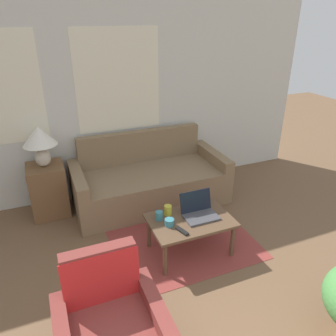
{
  "coord_description": "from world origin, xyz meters",
  "views": [
    {
      "loc": [
        -0.38,
        -0.22,
        2.33
      ],
      "look_at": [
        0.89,
        2.89,
        0.75
      ],
      "focal_mm": 35.0,
      "sensor_mm": 36.0,
      "label": 1
    }
  ],
  "objects_px": {
    "tv_remote": "(182,231)",
    "cup_white": "(169,222)",
    "table_lamp": "(40,140)",
    "couch": "(149,181)",
    "coffee_table": "(190,223)",
    "laptop": "(199,211)",
    "cup_yellow": "(159,216)",
    "cup_navy": "(168,210)"
  },
  "relations": [
    {
      "from": "couch",
      "to": "coffee_table",
      "type": "bearing_deg",
      "value": -88.26
    },
    {
      "from": "cup_white",
      "to": "tv_remote",
      "type": "height_order",
      "value": "cup_white"
    },
    {
      "from": "couch",
      "to": "table_lamp",
      "type": "xyz_separation_m",
      "value": [
        -1.28,
        0.15,
        0.73
      ]
    },
    {
      "from": "cup_yellow",
      "to": "table_lamp",
      "type": "bearing_deg",
      "value": 129.21
    },
    {
      "from": "coffee_table",
      "to": "cup_yellow",
      "type": "relative_size",
      "value": 9.2
    },
    {
      "from": "couch",
      "to": "tv_remote",
      "type": "relative_size",
      "value": 12.8
    },
    {
      "from": "laptop",
      "to": "cup_navy",
      "type": "bearing_deg",
      "value": 154.18
    },
    {
      "from": "cup_yellow",
      "to": "tv_remote",
      "type": "xyz_separation_m",
      "value": [
        0.13,
        -0.29,
        -0.04
      ]
    },
    {
      "from": "laptop",
      "to": "cup_yellow",
      "type": "relative_size",
      "value": 3.77
    },
    {
      "from": "table_lamp",
      "to": "cup_navy",
      "type": "relative_size",
      "value": 4.75
    },
    {
      "from": "table_lamp",
      "to": "cup_yellow",
      "type": "distance_m",
      "value": 1.69
    },
    {
      "from": "couch",
      "to": "coffee_table",
      "type": "height_order",
      "value": "couch"
    },
    {
      "from": "cup_yellow",
      "to": "laptop",
      "type": "bearing_deg",
      "value": -12.01
    },
    {
      "from": "laptop",
      "to": "tv_remote",
      "type": "xyz_separation_m",
      "value": [
        -0.28,
        -0.2,
        -0.04
      ]
    },
    {
      "from": "cup_yellow",
      "to": "tv_remote",
      "type": "distance_m",
      "value": 0.32
    },
    {
      "from": "table_lamp",
      "to": "laptop",
      "type": "distance_m",
      "value": 2.02
    },
    {
      "from": "cup_yellow",
      "to": "cup_white",
      "type": "bearing_deg",
      "value": -66.85
    },
    {
      "from": "table_lamp",
      "to": "coffee_table",
      "type": "distance_m",
      "value": 2.0
    },
    {
      "from": "couch",
      "to": "coffee_table",
      "type": "relative_size",
      "value": 2.34
    },
    {
      "from": "couch",
      "to": "cup_white",
      "type": "distance_m",
      "value": 1.25
    },
    {
      "from": "cup_navy",
      "to": "cup_yellow",
      "type": "distance_m",
      "value": 0.13
    },
    {
      "from": "coffee_table",
      "to": "cup_yellow",
      "type": "height_order",
      "value": "cup_yellow"
    },
    {
      "from": "couch",
      "to": "table_lamp",
      "type": "bearing_deg",
      "value": 173.11
    },
    {
      "from": "couch",
      "to": "tv_remote",
      "type": "xyz_separation_m",
      "value": [
        -0.13,
        -1.37,
        0.14
      ]
    },
    {
      "from": "couch",
      "to": "table_lamp",
      "type": "relative_size",
      "value": 4.01
    },
    {
      "from": "table_lamp",
      "to": "cup_yellow",
      "type": "xyz_separation_m",
      "value": [
        1.01,
        -1.24,
        -0.55
      ]
    },
    {
      "from": "coffee_table",
      "to": "cup_navy",
      "type": "distance_m",
      "value": 0.27
    },
    {
      "from": "table_lamp",
      "to": "coffee_table",
      "type": "relative_size",
      "value": 0.58
    },
    {
      "from": "coffee_table",
      "to": "laptop",
      "type": "distance_m",
      "value": 0.16
    },
    {
      "from": "laptop",
      "to": "cup_yellow",
      "type": "bearing_deg",
      "value": 167.99
    },
    {
      "from": "cup_white",
      "to": "table_lamp",
      "type": "bearing_deg",
      "value": 127.87
    },
    {
      "from": "laptop",
      "to": "cup_white",
      "type": "height_order",
      "value": "laptop"
    },
    {
      "from": "tv_remote",
      "to": "cup_white",
      "type": "bearing_deg",
      "value": 116.16
    },
    {
      "from": "laptop",
      "to": "cup_white",
      "type": "distance_m",
      "value": 0.36
    },
    {
      "from": "laptop",
      "to": "cup_yellow",
      "type": "xyz_separation_m",
      "value": [
        -0.41,
        0.09,
        -0.01
      ]
    },
    {
      "from": "laptop",
      "to": "cup_navy",
      "type": "distance_m",
      "value": 0.33
    },
    {
      "from": "tv_remote",
      "to": "coffee_table",
      "type": "bearing_deg",
      "value": 44.41
    },
    {
      "from": "coffee_table",
      "to": "tv_remote",
      "type": "xyz_separation_m",
      "value": [
        -0.17,
        -0.17,
        0.06
      ]
    },
    {
      "from": "coffee_table",
      "to": "cup_white",
      "type": "height_order",
      "value": "cup_white"
    },
    {
      "from": "cup_yellow",
      "to": "tv_remote",
      "type": "height_order",
      "value": "cup_yellow"
    },
    {
      "from": "cup_white",
      "to": "tv_remote",
      "type": "relative_size",
      "value": 0.61
    },
    {
      "from": "laptop",
      "to": "cup_white",
      "type": "xyz_separation_m",
      "value": [
        -0.36,
        -0.05,
        -0.02
      ]
    }
  ]
}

